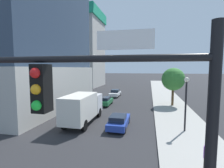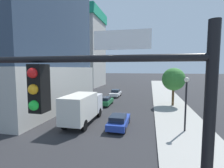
{
  "view_description": "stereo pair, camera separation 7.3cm",
  "coord_description": "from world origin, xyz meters",
  "views": [
    {
      "loc": [
        4.84,
        -0.81,
        5.95
      ],
      "look_at": [
        1.24,
        15.43,
        4.39
      ],
      "focal_mm": 26.93,
      "sensor_mm": 36.0,
      "label": 1
    },
    {
      "loc": [
        4.91,
        -0.8,
        5.95
      ],
      "look_at": [
        1.24,
        15.43,
        4.39
      ],
      "focal_mm": 26.93,
      "sensor_mm": 36.0,
      "label": 2
    }
  ],
  "objects": [
    {
      "name": "box_truck",
      "position": [
        -2.1,
        15.84,
        1.84
      ],
      "size": [
        2.35,
        6.99,
        3.25
      ],
      "color": "silver",
      "rests_on": "ground"
    },
    {
      "name": "sidewalk",
      "position": [
        8.2,
        20.0,
        0.07
      ],
      "size": [
        5.29,
        120.0,
        0.15
      ],
      "primitive_type": "cube",
      "color": "#9E9B93",
      "rests_on": "ground"
    },
    {
      "name": "street_tree",
      "position": [
        8.49,
        26.63,
        4.24
      ],
      "size": [
        3.51,
        3.51,
        5.87
      ],
      "color": "brown",
      "rests_on": "sidewalk"
    },
    {
      "name": "car_green",
      "position": [
        -2.1,
        25.03,
        0.7
      ],
      "size": [
        1.93,
        4.06,
        1.38
      ],
      "color": "#1E6638",
      "rests_on": "ground"
    },
    {
      "name": "traffic_light_pole",
      "position": [
        4.53,
        2.39,
        4.61
      ],
      "size": [
        4.61,
        0.48,
        6.62
      ],
      "color": "black",
      "rests_on": "sidewalk"
    },
    {
      "name": "street_lamp",
      "position": [
        8.16,
        15.44,
        3.49
      ],
      "size": [
        0.44,
        0.44,
        4.99
      ],
      "color": "black",
      "rests_on": "sidewalk"
    },
    {
      "name": "car_blue",
      "position": [
        1.95,
        15.38,
        0.66
      ],
      "size": [
        1.77,
        4.4,
        1.37
      ],
      "color": "#233D9E",
      "rests_on": "ground"
    },
    {
      "name": "pedestrian_purple_shirt",
      "position": [
        8.04,
        8.96,
        1.05
      ],
      "size": [
        0.34,
        0.34,
        1.75
      ],
      "color": "brown",
      "rests_on": "sidewalk"
    },
    {
      "name": "construction_building",
      "position": [
        -17.62,
        52.02,
        13.52
      ],
      "size": [
        20.57,
        14.72,
        34.69
      ],
      "color": "#B2AFA8",
      "rests_on": "ground"
    },
    {
      "name": "car_white",
      "position": [
        -2.1,
        33.51,
        0.72
      ],
      "size": [
        1.81,
        4.52,
        1.49
      ],
      "color": "silver",
      "rests_on": "ground"
    }
  ]
}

